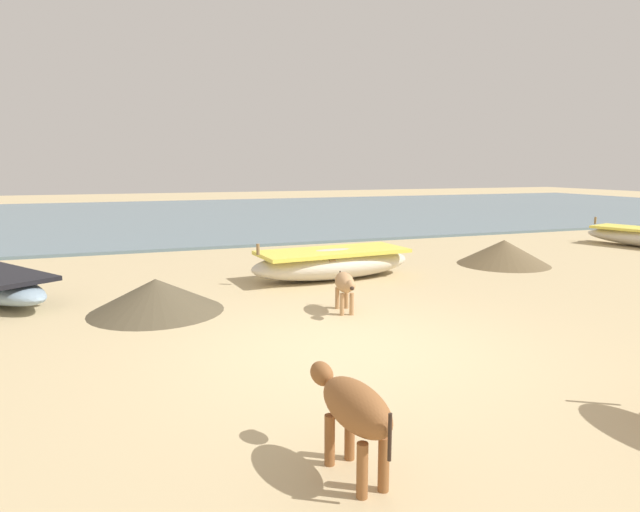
% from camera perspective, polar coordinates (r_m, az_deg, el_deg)
% --- Properties ---
extents(ground, '(80.00, 80.00, 0.00)m').
position_cam_1_polar(ground, '(6.45, 3.28, -9.79)').
color(ground, tan).
extents(sea_water, '(60.00, 20.00, 0.08)m').
position_cam_1_polar(sea_water, '(24.12, -14.30, 4.21)').
color(sea_water, slate).
rests_on(sea_water, ground).
extents(fishing_boat_3, '(3.35, 1.45, 0.77)m').
position_cam_1_polar(fishing_boat_3, '(10.29, 1.35, -0.72)').
color(fishing_boat_3, beige).
rests_on(fishing_boat_3, ground).
extents(calf_near_tan, '(0.38, 0.90, 0.59)m').
position_cam_1_polar(calf_near_tan, '(7.89, 2.65, -3.01)').
color(calf_near_tan, tan).
rests_on(calf_near_tan, ground).
extents(calf_far_brown, '(0.40, 1.06, 0.69)m').
position_cam_1_polar(calf_far_brown, '(3.83, 3.53, -15.78)').
color(calf_far_brown, brown).
rests_on(calf_far_brown, ground).
extents(debris_pile_0, '(2.63, 2.63, 0.54)m').
position_cam_1_polar(debris_pile_0, '(12.45, 18.89, 0.38)').
color(debris_pile_0, brown).
rests_on(debris_pile_0, ground).
extents(debris_pile_1, '(2.68, 2.68, 0.49)m').
position_cam_1_polar(debris_pile_1, '(8.32, -16.99, -4.01)').
color(debris_pile_1, brown).
rests_on(debris_pile_1, ground).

